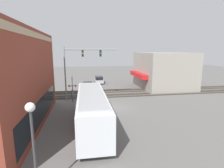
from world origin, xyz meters
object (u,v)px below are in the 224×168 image
object	(u,v)px
streetlamp	(33,144)
pedestrian_at_crossing	(73,95)
city_bus	(92,108)
parked_car_silver	(99,80)
crossing_signal	(72,86)
parked_car_red	(88,86)

from	to	relation	value
streetlamp	pedestrian_at_crossing	distance (m)	17.03
city_bus	parked_car_silver	distance (m)	23.01
crossing_signal	streetlamp	bearing A→B (deg)	177.48
pedestrian_at_crossing	crossing_signal	bearing A→B (deg)	-173.07
streetlamp	parked_car_silver	bearing A→B (deg)	-10.35
city_bus	streetlamp	bearing A→B (deg)	159.28
pedestrian_at_crossing	parked_car_red	bearing A→B (deg)	-16.73
city_bus	parked_car_silver	size ratio (longest dim) A/B	2.47
parked_car_red	pedestrian_at_crossing	bearing A→B (deg)	163.27
crossing_signal	parked_car_red	bearing A→B (deg)	-16.30
parked_car_red	streetlamp	bearing A→B (deg)	172.96
streetlamp	pedestrian_at_crossing	size ratio (longest dim) A/B	2.72
streetlamp	pedestrian_at_crossing	bearing A→B (deg)	-2.43
parked_car_red	city_bus	bearing A→B (deg)	180.00
parked_car_red	parked_car_silver	world-z (taller)	parked_car_silver
city_bus	crossing_signal	xyz separation A→B (m)	(8.71, 2.30, 0.47)
parked_car_silver	pedestrian_at_crossing	world-z (taller)	pedestrian_at_crossing
pedestrian_at_crossing	parked_car_silver	bearing A→B (deg)	-19.41
streetlamp	parked_car_red	world-z (taller)	streetlamp
parked_car_red	pedestrian_at_crossing	xyz separation A→B (m)	(-7.72, 2.32, 0.29)
city_bus	pedestrian_at_crossing	xyz separation A→B (m)	(8.86, 2.32, -0.89)
parked_car_silver	city_bus	bearing A→B (deg)	173.50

